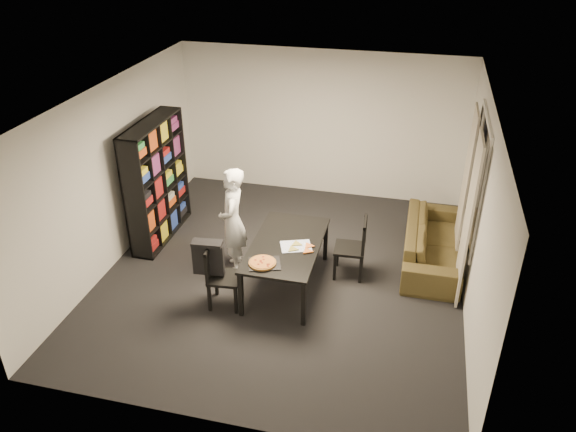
% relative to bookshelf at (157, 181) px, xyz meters
% --- Properties ---
extents(room, '(5.01, 5.51, 2.61)m').
position_rel_bookshelf_xyz_m(room, '(2.16, -0.60, 0.35)').
color(room, black).
rests_on(room, ground).
extents(window_pane, '(0.02, 1.40, 1.60)m').
position_rel_bookshelf_xyz_m(window_pane, '(4.64, -0.00, 0.55)').
color(window_pane, black).
rests_on(window_pane, room).
extents(window_frame, '(0.03, 1.52, 1.72)m').
position_rel_bookshelf_xyz_m(window_frame, '(4.64, -0.00, 0.55)').
color(window_frame, white).
rests_on(window_frame, room).
extents(curtain_left, '(0.03, 0.70, 2.25)m').
position_rel_bookshelf_xyz_m(curtain_left, '(4.56, -0.52, 0.20)').
color(curtain_left, beige).
rests_on(curtain_left, room).
extents(curtain_right, '(0.03, 0.70, 2.25)m').
position_rel_bookshelf_xyz_m(curtain_right, '(4.56, 0.52, 0.20)').
color(curtain_right, beige).
rests_on(curtain_right, room).
extents(bookshelf, '(0.35, 1.50, 1.90)m').
position_rel_bookshelf_xyz_m(bookshelf, '(0.00, 0.00, 0.00)').
color(bookshelf, black).
rests_on(bookshelf, room).
extents(dining_table, '(0.91, 1.64, 0.68)m').
position_rel_bookshelf_xyz_m(dining_table, '(2.26, -0.87, -0.33)').
color(dining_table, black).
rests_on(dining_table, room).
extents(chair_left, '(0.45, 0.45, 0.88)m').
position_rel_bookshelf_xyz_m(chair_left, '(1.50, -1.47, -0.45)').
color(chair_left, black).
rests_on(chair_left, room).
extents(chair_right, '(0.44, 0.44, 0.91)m').
position_rel_bookshelf_xyz_m(chair_right, '(3.15, -0.39, -0.43)').
color(chair_right, black).
rests_on(chair_right, room).
extents(draped_jacket, '(0.41, 0.21, 0.49)m').
position_rel_bookshelf_xyz_m(draped_jacket, '(1.38, -1.48, -0.22)').
color(draped_jacket, black).
rests_on(draped_jacket, chair_left).
extents(person, '(0.50, 0.64, 1.57)m').
position_rel_bookshelf_xyz_m(person, '(1.43, -0.63, -0.16)').
color(person, white).
rests_on(person, room).
extents(baking_tray, '(0.48, 0.43, 0.01)m').
position_rel_bookshelf_xyz_m(baking_tray, '(2.11, -1.41, -0.26)').
color(baking_tray, black).
rests_on(baking_tray, dining_table).
extents(pepperoni_pizza, '(0.35, 0.35, 0.03)m').
position_rel_bookshelf_xyz_m(pepperoni_pizza, '(2.09, -1.43, -0.24)').
color(pepperoni_pizza, '#905F29').
rests_on(pepperoni_pizza, dining_table).
extents(kitchen_towel, '(0.48, 0.42, 0.01)m').
position_rel_bookshelf_xyz_m(kitchen_towel, '(2.40, -0.91, -0.26)').
color(kitchen_towel, white).
rests_on(kitchen_towel, dining_table).
extents(pizza_slices, '(0.42, 0.37, 0.01)m').
position_rel_bookshelf_xyz_m(pizza_slices, '(2.48, -0.94, -0.25)').
color(pizza_slices, gold).
rests_on(pizza_slices, dining_table).
extents(sofa, '(0.80, 2.06, 0.60)m').
position_rel_bookshelf_xyz_m(sofa, '(4.21, 0.27, -0.65)').
color(sofa, '#403619').
rests_on(sofa, room).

